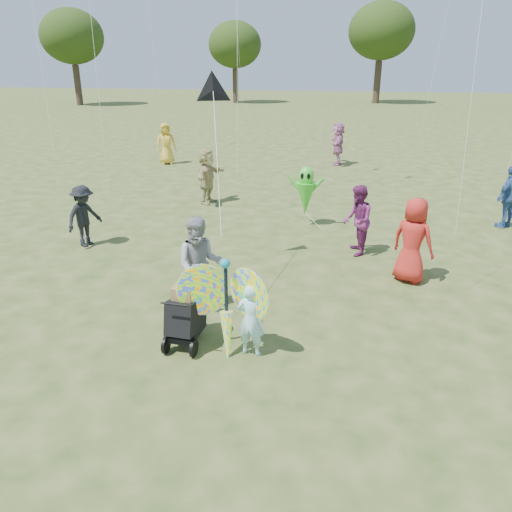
{
  "coord_description": "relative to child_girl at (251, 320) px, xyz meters",
  "views": [
    {
      "loc": [
        1.7,
        -6.95,
        4.48
      ],
      "look_at": [
        -0.2,
        1.5,
        1.1
      ],
      "focal_mm": 35.0,
      "sensor_mm": 36.0,
      "label": 1
    }
  ],
  "objects": [
    {
      "name": "jogging_stroller",
      "position": [
        -1.13,
        0.12,
        -0.01
      ],
      "size": [
        0.54,
        1.06,
        1.09
      ],
      "rotation": [
        0.0,
        0.0,
        -0.03
      ],
      "color": "black",
      "rests_on": "ground"
    },
    {
      "name": "crowd_e",
      "position": [
        1.49,
        5.04,
        0.24
      ],
      "size": [
        0.78,
        0.93,
        1.73
      ],
      "primitive_type": "imported",
      "rotation": [
        0.0,
        0.0,
        4.87
      ],
      "color": "#71255F",
      "rests_on": "ground"
    },
    {
      "name": "crowd_d",
      "position": [
        -3.58,
        8.86,
        0.3
      ],
      "size": [
        0.79,
        1.77,
        1.84
      ],
      "primitive_type": "imported",
      "rotation": [
        0.0,
        0.0,
        1.42
      ],
      "color": "tan",
      "rests_on": "ground"
    },
    {
      "name": "tree_line",
      "position": [
        3.6,
        45.07,
        6.24
      ],
      "size": [
        91.78,
        33.6,
        10.79
      ],
      "color": "#3A2D21",
      "rests_on": "ground"
    },
    {
      "name": "crowd_b",
      "position": [
        -5.36,
        4.12,
        0.17
      ],
      "size": [
        0.9,
        1.17,
        1.59
      ],
      "primitive_type": "imported",
      "rotation": [
        0.0,
        0.0,
        1.23
      ],
      "color": "black",
      "rests_on": "ground"
    },
    {
      "name": "crowd_c",
      "position": [
        5.64,
        8.2,
        0.27
      ],
      "size": [
        1.06,
        1.04,
        1.79
      ],
      "primitive_type": "imported",
      "rotation": [
        0.0,
        0.0,
        3.9
      ],
      "color": "#375B98",
      "rests_on": "ground"
    },
    {
      "name": "grey_bag",
      "position": [
        -1.55,
        0.78,
        -0.54
      ],
      "size": [
        0.5,
        0.41,
        0.16
      ],
      "primitive_type": "ellipsoid",
      "color": "gray",
      "rests_on": "ground"
    },
    {
      "name": "alien_kite",
      "position": [
        -0.05,
        7.05,
        0.35
      ],
      "size": [
        1.12,
        0.69,
        1.74
      ],
      "color": "green",
      "rests_on": "ground"
    },
    {
      "name": "delta_kite_rig",
      "position": [
        -1.62,
        3.54,
        3.27
      ],
      "size": [
        1.2,
        2.47,
        2.83
      ],
      "color": "black",
      "rests_on": "ground"
    },
    {
      "name": "child_girl",
      "position": [
        0.0,
        0.0,
        0.0
      ],
      "size": [
        0.48,
        0.33,
        1.25
      ],
      "primitive_type": "imported",
      "rotation": [
        0.0,
        0.0,
        3.07
      ],
      "color": "#AFEDF8",
      "rests_on": "ground"
    },
    {
      "name": "adult_man",
      "position": [
        -1.28,
        1.31,
        0.31
      ],
      "size": [
        1.08,
        0.94,
        1.86
      ],
      "primitive_type": "imported",
      "rotation": [
        0.0,
        0.0,
        0.31
      ],
      "color": "#9A9AA0",
      "rests_on": "ground"
    },
    {
      "name": "ground",
      "position": [
        -0.07,
        0.08,
        -0.62
      ],
      "size": [
        160.0,
        160.0,
        0.0
      ],
      "primitive_type": "plane",
      "color": "#51592B",
      "rests_on": "ground"
    },
    {
      "name": "crowd_g",
      "position": [
        -7.58,
        15.07,
        0.32
      ],
      "size": [
        1.08,
        0.93,
        1.88
      ],
      "primitive_type": "imported",
      "rotation": [
        0.0,
        0.0,
        0.45
      ],
      "color": "yellow",
      "rests_on": "ground"
    },
    {
      "name": "butterfly_kite",
      "position": [
        -0.4,
        -0.01,
        0.22
      ],
      "size": [
        1.74,
        0.75,
        1.83
      ],
      "color": "#F94827",
      "rests_on": "ground"
    },
    {
      "name": "crowd_a",
      "position": [
        2.7,
        3.63,
        0.31
      ],
      "size": [
        1.08,
        0.97,
        1.86
      ],
      "primitive_type": "imported",
      "rotation": [
        0.0,
        0.0,
        2.62
      ],
      "color": "red",
      "rests_on": "ground"
    },
    {
      "name": "crowd_j",
      "position": [
        0.21,
        16.65,
        0.33
      ],
      "size": [
        0.72,
        1.82,
        1.91
      ],
      "primitive_type": "imported",
      "rotation": [
        0.0,
        0.0,
        4.8
      ],
      "color": "#BC6B9E",
      "rests_on": "ground"
    }
  ]
}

